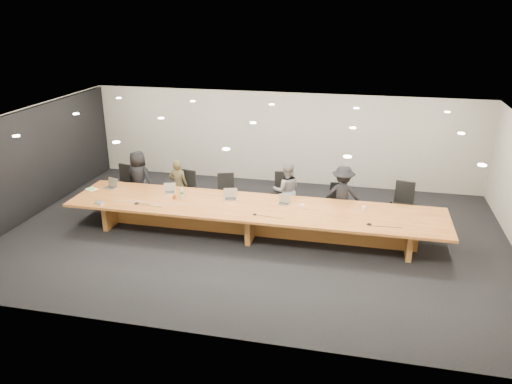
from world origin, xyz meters
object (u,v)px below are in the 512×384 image
chair_far_left (122,184)px  person_d (342,196)px  laptop_a (110,183)px  person_a (139,178)px  laptop_d (284,200)px  paper_cup_near (302,207)px  mic_left (137,203)px  mic_right (369,224)px  amber_mug (174,197)px  paper_cup_far (364,208)px  conference_table (253,215)px  person_b (178,185)px  chair_mid_right (283,195)px  water_bottle (182,193)px  av_box (100,203)px  laptop_b (170,188)px  chair_mid_left (226,193)px  chair_right (338,203)px  chair_left (185,189)px  chair_far_right (403,205)px  mic_center (255,214)px  person_c (287,190)px  laptop_c (230,194)px

chair_far_left → person_d: bearing=14.2°
laptop_a → person_a: bearing=81.3°
person_a → laptop_d: size_ratio=5.31×
paper_cup_near → mic_left: bearing=-171.6°
chair_far_left → mic_right: 7.01m
amber_mug → paper_cup_far: 4.58m
conference_table → person_a: size_ratio=5.78×
person_b → amber_mug: size_ratio=13.56×
chair_mid_right → water_bottle: (-2.35, -1.16, 0.29)m
person_a → av_box: size_ratio=7.26×
laptop_b → amber_mug: size_ratio=2.87×
conference_table → amber_mug: size_ratio=86.47×
person_d → laptop_b: 4.37m
chair_mid_left → conference_table: bearing=-70.2°
chair_mid_right → person_a: (-4.00, -0.11, 0.20)m
chair_right → av_box: size_ratio=4.74×
chair_right → laptop_a: chair_right is taller
amber_mug → mic_right: amber_mug is taller
conference_table → water_bottle: (-1.86, 0.17, 0.35)m
conference_table → chair_mid_right: 1.41m
chair_mid_left → person_d: size_ratio=0.69×
chair_left → chair_mid_right: chair_mid_right is taller
person_a → amber_mug: size_ratio=14.96×
chair_far_right → person_b: (-5.85, -0.23, 0.14)m
conference_table → mic_center: size_ratio=83.34×
person_d → laptop_b: person_d is taller
chair_mid_left → laptop_d: 1.99m
chair_right → laptop_a: bearing=178.1°
amber_mug → person_a: bearing=141.8°
person_c → av_box: bearing=10.2°
paper_cup_near → av_box: size_ratio=0.48×
water_bottle → chair_far_right: bearing=12.4°
laptop_a → water_bottle: bearing=12.4°
chair_far_right → person_d: size_ratio=0.74×
mic_left → person_c: bearing=26.9°
chair_far_left → mic_center: 4.59m
chair_far_left → mic_right: size_ratio=8.65×
laptop_c → person_d: bearing=1.5°
person_b → mic_center: 2.95m
laptop_a → paper_cup_far: 6.50m
person_c → mic_left: bearing=13.3°
person_c → paper_cup_near: (0.56, -1.13, 0.06)m
chair_far_right → mic_left: 6.56m
chair_mid_left → paper_cup_near: (2.18, -1.13, 0.27)m
person_c → person_b: bearing=-11.2°
laptop_d → mic_center: 0.94m
mic_right → laptop_a: bearing=172.7°
laptop_a → paper_cup_near: 5.10m
laptop_b → paper_cup_near: laptop_b is taller
chair_right → person_a: (-5.45, -0.03, 0.27)m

